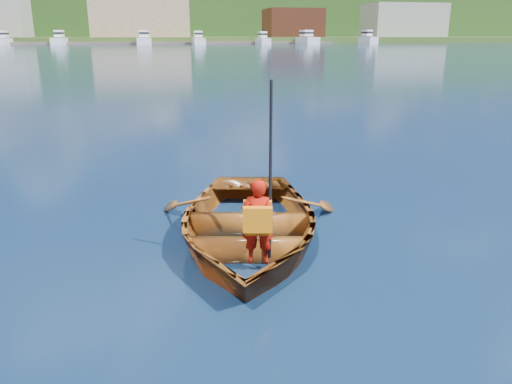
{
  "coord_description": "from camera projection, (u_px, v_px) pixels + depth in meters",
  "views": [
    {
      "loc": [
        -0.79,
        -6.47,
        2.73
      ],
      "look_at": [
        0.43,
        -0.16,
        0.7
      ],
      "focal_mm": 35.0,
      "sensor_mm": 36.0,
      "label": 1
    }
  ],
  "objects": [
    {
      "name": "waterfront_buildings",
      "position": [
        132.0,
        18.0,
        157.75
      ],
      "size": [
        202.0,
        16.0,
        14.0
      ],
      "color": "maroon",
      "rests_on": "ground"
    },
    {
      "name": "child_paddler",
      "position": [
        258.0,
        220.0,
        5.87
      ],
      "size": [
        0.43,
        0.39,
        2.16
      ],
      "color": "#AF1307",
      "rests_on": "ground"
    },
    {
      "name": "shoreline",
      "position": [
        156.0,
        17.0,
        225.41
      ],
      "size": [
        400.0,
        140.0,
        22.0
      ],
      "color": "#3F5624",
      "rests_on": "ground"
    },
    {
      "name": "rowboat",
      "position": [
        247.0,
        223.0,
        6.85
      ],
      "size": [
        3.57,
        4.47,
        0.83
      ],
      "color": "brown",
      "rests_on": "ground"
    },
    {
      "name": "marina_yachts",
      "position": [
        131.0,
        40.0,
        139.4
      ],
      "size": [
        142.97,
        13.6,
        4.42
      ],
      "color": "white",
      "rests_on": "ground"
    },
    {
      "name": "dock",
      "position": [
        118.0,
        43.0,
        143.38
      ],
      "size": [
        159.95,
        13.76,
        0.8
      ],
      "color": "brown",
      "rests_on": "ground"
    },
    {
      "name": "hillside_trees",
      "position": [
        274.0,
        0.0,
        238.71
      ],
      "size": [
        304.73,
        79.52,
        25.45
      ],
      "color": "#382314",
      "rests_on": "ground"
    },
    {
      "name": "ground",
      "position": [
        224.0,
        238.0,
        7.02
      ],
      "size": [
        600.0,
        600.0,
        0.0
      ],
      "color": "#0D2041",
      "rests_on": "ground"
    }
  ]
}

